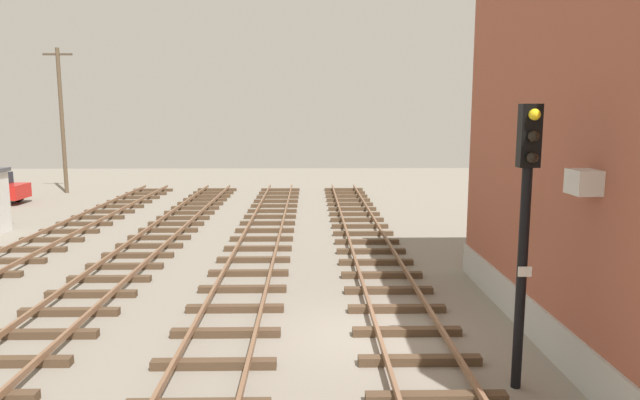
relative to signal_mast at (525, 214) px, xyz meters
The scene contains 6 objects.
ground_plane 4.80m from the signal_mast, 133.84° to the left, with size 80.00×80.00×0.00m, color gray.
track_near_building 4.34m from the signal_mast, 122.36° to the left, with size 2.50×50.50×0.32m.
track_centre 7.02m from the signal_mast, 156.25° to the left, with size 2.50×50.50×0.32m.
track_far 10.68m from the signal_mast, 165.66° to the left, with size 2.50×50.50×0.32m.
signal_mast is the anchor object (origin of this frame).
utility_pole_far 32.79m from the signal_mast, 126.29° to the left, with size 1.80×0.24×9.05m.
Camera 1 is at (-1.39, -12.34, 5.04)m, focal length 31.82 mm.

